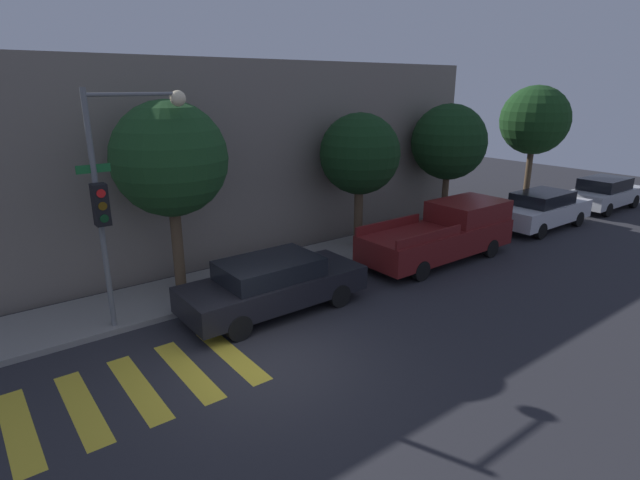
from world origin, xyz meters
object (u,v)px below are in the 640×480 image
at_px(pickup_truck, 444,233).
at_px(sedan_middle, 542,209).
at_px(traffic_light_pole, 119,179).
at_px(tree_midblock, 360,155).
at_px(tree_far_end, 449,142).
at_px(tree_near_corner, 170,160).
at_px(tree_behind_truck, 535,120).
at_px(sedan_far_end, 604,193).
at_px(sedan_near_corner, 273,284).

bearing_deg(pickup_truck, sedan_middle, 0.00).
distance_m(traffic_light_pole, tree_midblock, 8.18).
height_order(tree_midblock, tree_far_end, tree_far_end).
distance_m(pickup_truck, tree_near_corner, 8.82).
relative_size(tree_near_corner, tree_behind_truck, 0.94).
xyz_separation_m(traffic_light_pole, tree_far_end, (12.66, 1.22, -0.16)).
xyz_separation_m(traffic_light_pole, pickup_truck, (9.62, -1.27, -2.64)).
distance_m(sedan_middle, sedan_far_end, 5.31).
height_order(sedan_near_corner, tree_near_corner, tree_near_corner).
bearing_deg(tree_behind_truck, tree_near_corner, -180.00).
bearing_deg(tree_midblock, sedan_middle, -18.27).
bearing_deg(tree_far_end, sedan_middle, -40.08).
distance_m(sedan_near_corner, tree_behind_truck, 16.07).
xyz_separation_m(sedan_near_corner, tree_midblock, (5.04, 2.49, 2.54)).
bearing_deg(pickup_truck, sedan_near_corner, 180.00).
distance_m(pickup_truck, tree_behind_truck, 9.80).
xyz_separation_m(traffic_light_pole, tree_near_corner, (1.63, 1.22, 0.14)).
distance_m(traffic_light_pole, tree_behind_truck, 18.63).
distance_m(sedan_middle, tree_near_corner, 14.50).
bearing_deg(sedan_near_corner, sedan_middle, 0.00).
xyz_separation_m(sedan_middle, tree_near_corner, (-13.98, 2.49, 2.90)).
relative_size(sedan_middle, tree_near_corner, 0.88).
xyz_separation_m(traffic_light_pole, tree_midblock, (8.08, 1.22, -0.25)).
distance_m(traffic_light_pole, sedan_near_corner, 4.32).
bearing_deg(sedan_middle, tree_midblock, 161.73).
bearing_deg(sedan_near_corner, pickup_truck, 0.00).
bearing_deg(tree_near_corner, traffic_light_pole, -143.26).
relative_size(tree_near_corner, tree_midblock, 1.11).
height_order(tree_near_corner, tree_far_end, tree_near_corner).
distance_m(traffic_light_pole, sedan_middle, 15.91).
height_order(traffic_light_pole, tree_far_end, traffic_light_pole).
bearing_deg(tree_near_corner, tree_behind_truck, 0.00).
bearing_deg(tree_behind_truck, tree_far_end, -180.00).
bearing_deg(traffic_light_pole, tree_near_corner, 36.74).
bearing_deg(sedan_near_corner, tree_far_end, 14.49).
distance_m(tree_midblock, tree_far_end, 4.58).
bearing_deg(traffic_light_pole, sedan_far_end, -3.48).
bearing_deg(sedan_far_end, sedan_middle, 180.00).
distance_m(sedan_near_corner, tree_midblock, 6.17).
xyz_separation_m(sedan_near_corner, tree_far_end, (9.62, 2.49, 2.64)).
bearing_deg(sedan_middle, sedan_near_corner, 180.00).
distance_m(tree_near_corner, tree_midblock, 6.47).
xyz_separation_m(sedan_middle, tree_far_end, (-2.95, 2.49, 2.60)).
xyz_separation_m(sedan_far_end, tree_midblock, (-12.84, 2.49, 2.52)).
distance_m(sedan_middle, tree_far_end, 4.66).
relative_size(sedan_far_end, tree_midblock, 0.94).
bearing_deg(tree_near_corner, sedan_far_end, -7.34).
height_order(tree_midblock, tree_behind_truck, tree_behind_truck).
distance_m(sedan_far_end, tree_midblock, 13.32).
height_order(pickup_truck, tree_behind_truck, tree_behind_truck).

